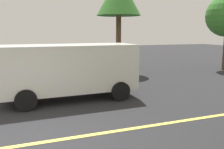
% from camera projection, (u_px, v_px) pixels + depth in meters
% --- Properties ---
extents(ground_plane, '(80.00, 80.00, 0.00)m').
position_uv_depth(ground_plane, '(29.00, 145.00, 5.85)').
color(ground_plane, '#262628').
extents(lane_marking_centre, '(28.00, 0.16, 0.01)m').
position_uv_depth(lane_marking_centre, '(140.00, 128.00, 6.89)').
color(lane_marking_centre, '#E0D14C').
extents(white_van, '(5.23, 2.33, 2.20)m').
position_uv_depth(white_van, '(71.00, 68.00, 9.72)').
color(white_van, silver).
rests_on(white_van, ground_plane).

